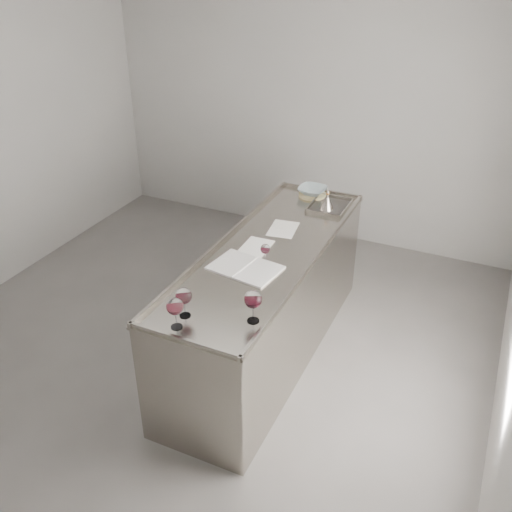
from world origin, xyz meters
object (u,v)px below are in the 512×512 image
at_px(ceramic_bowl, 312,190).
at_px(wine_glass_left, 175,307).
at_px(counter, 267,303).
at_px(notebook, 245,268).
at_px(wine_glass_middle, 184,297).
at_px(wine_glass_small, 265,250).
at_px(wine_glass_right, 253,300).
at_px(wine_funnel, 327,203).

bearing_deg(ceramic_bowl, wine_glass_left, -91.93).
relative_size(counter, wine_glass_left, 11.95).
bearing_deg(counter, notebook, -96.93).
relative_size(wine_glass_left, wine_glass_middle, 1.02).
relative_size(wine_glass_left, ceramic_bowl, 0.82).
relative_size(wine_glass_middle, ceramic_bowl, 0.81).
bearing_deg(wine_glass_small, wine_glass_right, -71.78).
relative_size(ceramic_bowl, wine_funnel, 1.33).
relative_size(counter, wine_funnel, 13.07).
distance_m(wine_glass_small, wine_funnel, 1.03).
xyz_separation_m(ceramic_bowl, wine_funnel, (0.21, -0.21, 0.01)).
relative_size(wine_glass_left, notebook, 0.40).
bearing_deg(wine_glass_small, wine_funnel, 83.65).
height_order(wine_glass_middle, wine_funnel, wine_glass_middle).
relative_size(wine_glass_small, wine_funnel, 0.77).
bearing_deg(wine_glass_middle, notebook, 82.17).
height_order(wine_glass_small, ceramic_bowl, wine_glass_small).
height_order(wine_glass_right, wine_funnel, wine_glass_right).
xyz_separation_m(wine_glass_middle, ceramic_bowl, (0.09, 2.04, -0.09)).
distance_m(wine_glass_right, wine_glass_small, 0.71).
bearing_deg(wine_glass_right, ceramic_bowl, 99.37).
relative_size(wine_glass_left, wine_glass_right, 0.95).
distance_m(wine_glass_right, ceramic_bowl, 1.94).
relative_size(wine_glass_right, ceramic_bowl, 0.87).
xyz_separation_m(wine_glass_left, wine_funnel, (0.28, 1.95, -0.09)).
height_order(wine_glass_small, notebook, wine_glass_small).
distance_m(wine_glass_small, ceramic_bowl, 1.24).
xyz_separation_m(wine_glass_small, wine_funnel, (0.11, 1.03, -0.04)).
height_order(wine_glass_right, wine_glass_small, wine_glass_right).
bearing_deg(wine_funnel, counter, -100.86).
bearing_deg(wine_funnel, wine_glass_small, -96.35).
bearing_deg(counter, wine_glass_middle, -97.55).
bearing_deg(notebook, counter, 91.10).
height_order(counter, wine_glass_left, wine_glass_left).
xyz_separation_m(notebook, ceramic_bowl, (-0.00, 1.38, 0.04)).
xyz_separation_m(wine_glass_small, notebook, (-0.09, -0.14, -0.09)).
distance_m(wine_glass_right, wine_funnel, 1.71).
relative_size(counter, notebook, 4.74).
relative_size(wine_glass_small, ceramic_bowl, 0.58).
bearing_deg(ceramic_bowl, wine_glass_right, -80.63).
height_order(notebook, ceramic_bowl, ceramic_bowl).
height_order(counter, notebook, counter).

